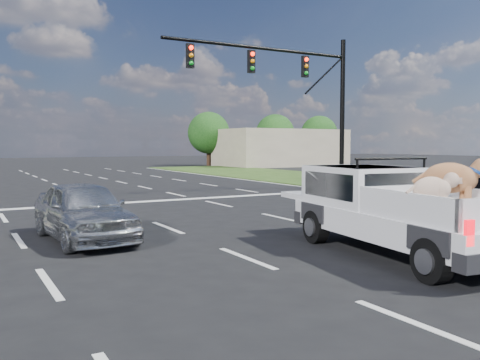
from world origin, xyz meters
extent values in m
plane|color=black|center=(0.00, 0.00, 0.00)|extent=(160.00, 160.00, 0.00)
cube|color=silver|center=(-5.25, 6.00, 0.01)|extent=(0.12, 60.00, 0.01)
cube|color=silver|center=(-1.75, 6.00, 0.01)|extent=(0.12, 60.00, 0.01)
cube|color=silver|center=(1.75, 6.00, 0.01)|extent=(0.12, 60.00, 0.01)
cube|color=silver|center=(5.25, 6.00, 0.01)|extent=(0.12, 60.00, 0.01)
cube|color=silver|center=(8.80, 6.00, 0.01)|extent=(0.15, 60.00, 0.01)
cube|color=silver|center=(0.00, 10.00, 0.01)|extent=(17.00, 0.45, 0.01)
cube|color=#243D12|center=(13.00, 6.00, 0.03)|extent=(8.00, 60.00, 0.06)
cylinder|color=black|center=(9.60, 10.50, 3.50)|extent=(0.22, 0.22, 7.00)
cylinder|color=black|center=(5.10, 10.50, 6.20)|extent=(9.00, 0.14, 0.14)
cube|color=black|center=(7.40, 10.50, 5.60)|extent=(0.30, 0.18, 0.95)
sphere|color=#FF1B07|center=(7.40, 10.39, 5.90)|extent=(0.18, 0.18, 0.18)
cube|color=black|center=(4.60, 10.50, 5.60)|extent=(0.30, 0.18, 0.95)
sphere|color=#FF1B07|center=(4.60, 10.39, 5.90)|extent=(0.18, 0.18, 0.18)
cube|color=black|center=(1.80, 10.50, 5.60)|extent=(0.30, 0.18, 0.95)
sphere|color=#FF1B07|center=(1.80, 10.39, 5.90)|extent=(0.18, 0.18, 0.18)
cube|color=#BAAA8E|center=(22.00, 34.00, 1.80)|extent=(12.00, 7.00, 3.60)
cylinder|color=#332114|center=(16.00, 38.00, 1.08)|extent=(0.44, 0.44, 2.16)
sphere|color=#123C10|center=(16.00, 38.00, 3.30)|extent=(4.20, 4.20, 4.20)
cylinder|color=#332114|center=(24.00, 38.00, 1.08)|extent=(0.44, 0.44, 2.16)
sphere|color=#123C10|center=(24.00, 38.00, 3.30)|extent=(4.20, 4.20, 4.20)
cylinder|color=#332114|center=(30.00, 38.00, 1.08)|extent=(0.44, 0.44, 2.16)
sphere|color=#123C10|center=(30.00, 38.00, 3.30)|extent=(4.20, 4.20, 4.20)
cylinder|color=black|center=(-0.16, -2.88, 0.35)|extent=(0.35, 0.74, 0.71)
cylinder|color=black|center=(0.30, 0.54, 0.35)|extent=(0.35, 0.74, 0.71)
cylinder|color=black|center=(1.91, 0.33, 0.35)|extent=(0.35, 0.74, 0.71)
cube|color=silver|center=(0.88, -1.23, 0.62)|extent=(2.41, 5.14, 0.49)
cube|color=silver|center=(1.03, -0.07, 1.26)|extent=(1.98, 2.35, 0.80)
cube|color=black|center=(0.89, -1.12, 1.29)|extent=(1.44, 0.22, 0.58)
cylinder|color=black|center=(0.91, -1.00, 1.85)|extent=(1.67, 0.27, 0.05)
cube|color=black|center=(0.74, -2.32, 0.83)|extent=(1.96, 2.58, 0.06)
cube|color=silver|center=(-0.05, -2.21, 1.10)|extent=(0.39, 2.37, 0.49)
cube|color=silver|center=(1.52, -2.42, 1.10)|extent=(0.39, 2.37, 0.49)
cube|color=red|center=(-0.23, -3.55, 0.89)|extent=(0.16, 0.08, 0.37)
imported|color=#A6A9AD|center=(-3.98, 3.35, 0.66)|extent=(1.80, 3.97, 1.32)
camera|label=1|loc=(-6.46, -8.06, 2.12)|focal=38.00mm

